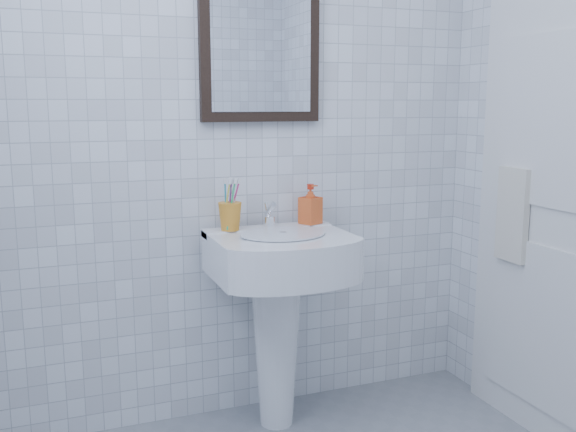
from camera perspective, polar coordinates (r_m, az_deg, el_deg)
name	(u,v)px	position (r m, az deg, el deg)	size (l,w,h in m)	color
wall_back	(230,119)	(2.63, -5.19, 8.56)	(2.20, 0.02, 2.50)	silver
washbasin	(278,297)	(2.58, -0.88, -7.18)	(0.54, 0.39, 0.82)	white
faucet	(270,217)	(2.60, -1.65, -0.07)	(0.05, 0.10, 0.11)	white
toothbrush_cup	(230,216)	(2.55, -5.18, -0.04)	(0.09, 0.09, 0.11)	orange
soap_dispenser	(310,204)	(2.67, 2.00, 1.07)	(0.07, 0.08, 0.17)	#E25616
wall_mirror	(260,43)	(2.66, -2.47, 15.07)	(0.50, 0.04, 0.62)	black
bathroom_door	(554,188)	(2.62, 22.57, 2.35)	(0.04, 0.80, 2.00)	silver
towel_ring	(519,170)	(2.73, 19.87, 3.85)	(0.18, 0.18, 0.01)	white
hand_towel	(512,215)	(2.74, 19.33, 0.10)	(0.03, 0.16, 0.38)	silver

